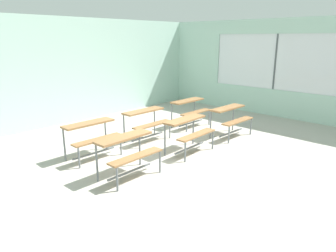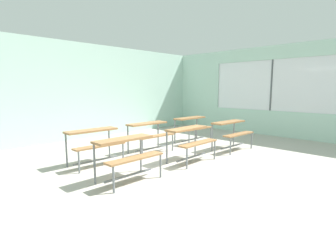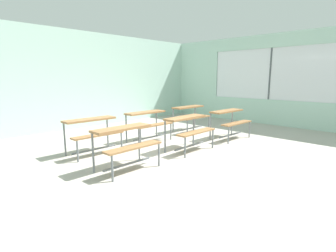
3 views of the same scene
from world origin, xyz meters
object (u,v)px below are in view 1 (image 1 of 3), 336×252
object	(u,v)px
desk_bench_r0c0	(128,147)
desk_bench_r1c2	(190,107)
desk_bench_r1c0	(92,132)
desk_bench_r1c1	(147,118)
desk_bench_r0c1	(189,127)
desk_bench_r0c2	(231,115)

from	to	relation	value
desk_bench_r0c0	desk_bench_r1c2	xyz separation A→B (m)	(3.34, 1.29, 0.00)
desk_bench_r1c0	desk_bench_r1c1	bearing A→B (deg)	1.34
desk_bench_r0c1	desk_bench_r1c0	world-z (taller)	same
desk_bench_r0c0	desk_bench_r1c2	size ratio (longest dim) A/B	1.00
desk_bench_r0c1	desk_bench_r1c2	size ratio (longest dim) A/B	1.01
desk_bench_r0c1	desk_bench_r0c2	xyz separation A→B (m)	(1.61, -0.05, 0.00)
desk_bench_r1c2	desk_bench_r1c0	bearing A→B (deg)	-178.67
desk_bench_r1c0	desk_bench_r0c2	bearing A→B (deg)	-20.90
desk_bench_r0c1	desk_bench_r1c1	xyz separation A→B (m)	(-0.07, 1.26, 0.00)
desk_bench_r0c0	desk_bench_r1c0	world-z (taller)	same
desk_bench_r0c1	desk_bench_r1c0	bearing A→B (deg)	140.35
desk_bench_r1c0	desk_bench_r1c1	xyz separation A→B (m)	(1.55, 0.00, 0.00)
desk_bench_r1c0	desk_bench_r0c0	bearing A→B (deg)	-92.75
desk_bench_r0c2	desk_bench_r1c2	size ratio (longest dim) A/B	1.01
desk_bench_r0c0	desk_bench_r0c2	bearing A→B (deg)	-1.24
desk_bench_r1c0	desk_bench_r1c1	size ratio (longest dim) A/B	1.00
desk_bench_r0c0	desk_bench_r1c1	xyz separation A→B (m)	(1.63, 1.27, 0.00)
desk_bench_r1c1	desk_bench_r1c2	distance (m)	1.70
desk_bench_r0c0	desk_bench_r1c0	distance (m)	1.27
desk_bench_r0c1	desk_bench_r1c1	distance (m)	1.26
desk_bench_r0c2	desk_bench_r1c2	bearing A→B (deg)	90.70
desk_bench_r0c1	desk_bench_r1c0	size ratio (longest dim) A/B	1.01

